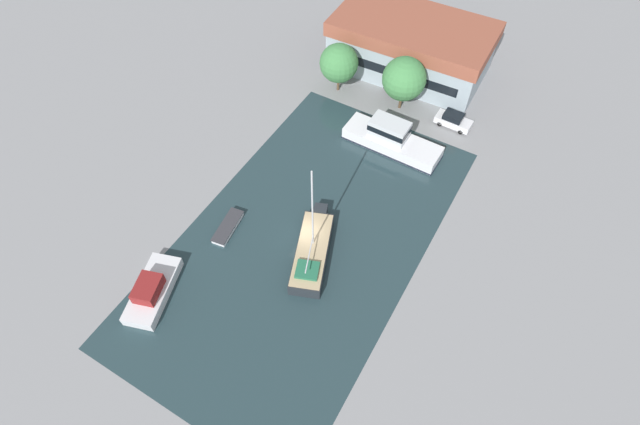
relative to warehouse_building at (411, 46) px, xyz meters
name	(u,v)px	position (x,y,z in m)	size (l,w,h in m)	color
ground_plane	(305,239)	(2.40, -30.09, -3.38)	(440.00, 440.00, 0.00)	gray
water_canal	(305,239)	(2.40, -30.09, -3.37)	(21.95, 39.11, 0.01)	#23383D
warehouse_building	(411,46)	(0.00, 0.00, 0.00)	(19.90, 11.40, 6.67)	#99A8B2
quay_tree_near_building	(404,79)	(2.33, -7.60, 0.93)	(5.15, 5.15, 6.89)	brown
quay_tree_by_water	(339,63)	(-5.85, -8.46, 0.61)	(4.71, 4.71, 6.35)	brown
parked_car	(453,120)	(9.09, -7.40, -2.51)	(4.28, 1.91, 1.73)	silver
sailboat_moored	(312,251)	(3.98, -31.34, -2.61)	(5.93, 10.18, 11.70)	#23282D
motor_cruiser	(391,139)	(4.21, -14.28, -2.09)	(11.39, 3.69, 3.59)	white
small_dinghy	(228,227)	(-4.96, -32.96, -3.08)	(2.12, 4.62, 0.57)	white
cabin_boat	(152,290)	(-6.46, -42.35, -2.55)	(4.97, 7.66, 2.31)	silver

